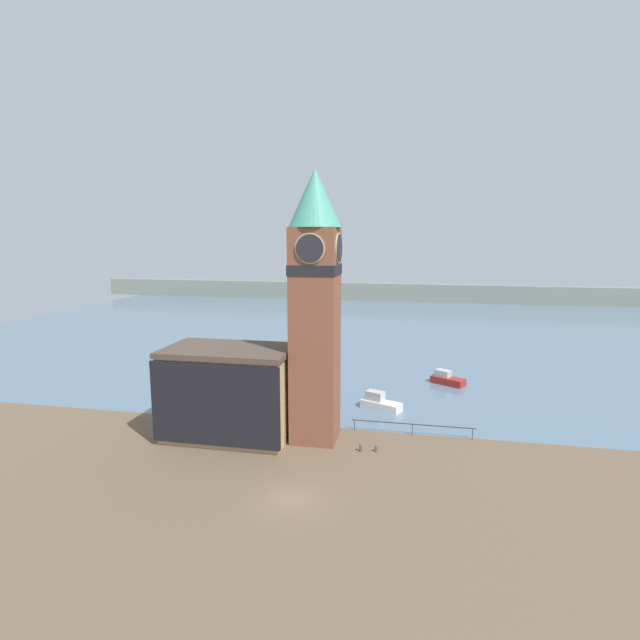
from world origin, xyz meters
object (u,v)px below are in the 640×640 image
object	(u,v)px
clock_tower	(315,301)
mooring_bollard_near	(361,447)
pier_building	(229,392)
boat_near	(380,403)
boat_far	(447,379)
mooring_bollard_far	(376,448)

from	to	relation	value
clock_tower	mooring_bollard_near	xyz separation A→B (m)	(4.46, -1.97, -12.45)
pier_building	boat_near	size ratio (longest dim) A/B	2.52
clock_tower	boat_near	distance (m)	16.05
clock_tower	boat_far	world-z (taller)	clock_tower
boat_near	pier_building	bearing A→B (deg)	-118.73
clock_tower	boat_near	xyz separation A→B (m)	(5.17, 9.14, -12.14)
mooring_bollard_near	boat_far	bearing A→B (deg)	69.59
pier_building	boat_far	world-z (taller)	pier_building
mooring_bollard_near	mooring_bollard_far	size ratio (longest dim) A/B	1.20
clock_tower	boat_near	size ratio (longest dim) A/B	5.21
clock_tower	mooring_bollard_far	bearing A→B (deg)	-16.86
pier_building	boat_far	xyz separation A→B (m)	(20.73, 21.16, -3.60)
boat_near	mooring_bollard_far	distance (m)	10.92
boat_far	boat_near	bearing A→B (deg)	-93.64
mooring_bollard_far	pier_building	bearing A→B (deg)	176.38
pier_building	mooring_bollard_far	xyz separation A→B (m)	(13.76, -0.87, -3.91)
boat_near	boat_far	size ratio (longest dim) A/B	1.05
pier_building	boat_near	world-z (taller)	pier_building
boat_far	mooring_bollard_near	size ratio (longest dim) A/B	6.20
clock_tower	pier_building	world-z (taller)	clock_tower
boat_near	mooring_bollard_far	world-z (taller)	boat_near
boat_far	mooring_bollard_near	bearing A→B (deg)	-79.87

